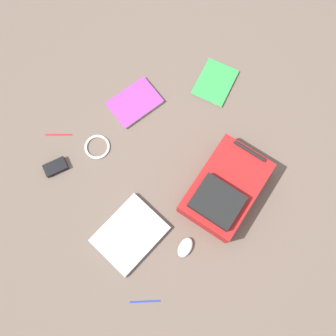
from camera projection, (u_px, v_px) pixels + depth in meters
The scene contains 10 objects.
ground_plane at pixel (172, 169), 1.91m from camera, with size 3.69×3.69×0.00m, color brown.
backpack at pixel (225, 189), 1.80m from camera, with size 0.44×0.51×0.18m.
laptop at pixel (130, 234), 1.81m from camera, with size 0.33×0.38×0.03m.
book_red at pixel (215, 82), 2.02m from camera, with size 0.28×0.30×0.01m.
book_manual at pixel (135, 103), 1.99m from camera, with size 0.21×0.28×0.02m.
computer_mouse at pixel (185, 247), 1.80m from camera, with size 0.06×0.10×0.03m, color silver.
cable_coil at pixel (97, 147), 1.93m from camera, with size 0.13×0.13×0.01m, color silver.
power_brick at pixel (56, 167), 1.90m from camera, with size 0.07×0.11×0.03m, color black.
pen_black at pixel (58, 135), 1.95m from camera, with size 0.01×0.01×0.14m, color red.
pen_blue at pixel (145, 302), 1.75m from camera, with size 0.01×0.01×0.14m, color #1933B2.
Camera 1 is at (0.39, -0.27, 1.85)m, focal length 39.93 mm.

